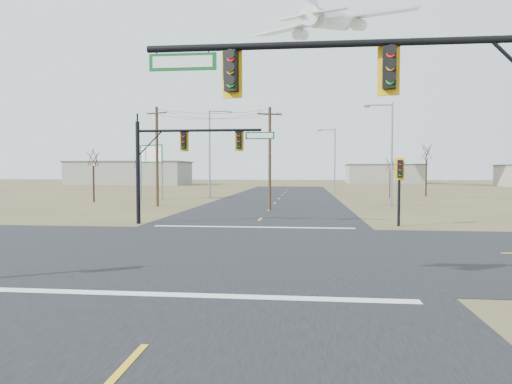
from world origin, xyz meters
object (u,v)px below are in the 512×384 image
pedestal_signal_ne (400,176)px  streetlight_b (333,157)px  utility_pole_near (270,156)px  utility_pole_far (157,155)px  bare_tree_d (427,151)px  bare_tree_c (390,165)px  highway_sign (151,161)px  bare_tree_a (93,157)px  bare_tree_b (138,162)px  streetlight_c (211,148)px  streetlight_a (390,149)px  mast_arm_near (402,97)px  mast_arm_far (186,149)px

pedestal_signal_ne → streetlight_b: (-1.39, 41.15, 2.39)m
utility_pole_near → utility_pole_far: (-10.99, 2.98, 0.29)m
pedestal_signal_ne → bare_tree_d: 36.19m
utility_pole_far → bare_tree_c: 29.10m
utility_pole_far → bare_tree_c: bearing=32.5°
utility_pole_far → bare_tree_c: (24.55, 15.61, -0.74)m
highway_sign → bare_tree_a: highway_sign is taller
utility_pole_near → bare_tree_b: 31.59m
streetlight_c → bare_tree_c: 22.59m
highway_sign → bare_tree_c: bearing=34.2°
bare_tree_b → utility_pole_near: bearing=-49.0°
bare_tree_c → utility_pole_near: bearing=-126.1°
streetlight_a → bare_tree_a: bearing=155.8°
mast_arm_near → streetlight_b: size_ratio=1.06×
bare_tree_a → bare_tree_b: 15.99m
mast_arm_far → streetlight_a: streetlight_a is taller
bare_tree_d → pedestal_signal_ne: bearing=-106.8°
mast_arm_near → bare_tree_a: size_ratio=1.69×
utility_pole_far → streetlight_c: bearing=82.5°
streetlight_a → streetlight_c: 24.21m
mast_arm_far → bare_tree_d: bare_tree_d is taller
utility_pole_far → streetlight_a: streetlight_a is taller
mast_arm_far → bare_tree_b: (-16.31, 35.07, 0.01)m
pedestal_signal_ne → highway_sign: size_ratio=0.65×
utility_pole_near → utility_pole_far: size_ratio=0.94×
utility_pole_far → streetlight_b: size_ratio=0.97×
bare_tree_c → highway_sign: bearing=-169.7°
utility_pole_near → streetlight_c: (-8.94, 18.66, 1.68)m
bare_tree_b → bare_tree_d: bare_tree_d is taller
bare_tree_a → bare_tree_b: size_ratio=1.04×
streetlight_a → bare_tree_b: (-31.69, 18.95, -0.77)m
streetlight_c → streetlight_b: bearing=43.5°
bare_tree_a → bare_tree_b: bare_tree_a is taller
pedestal_signal_ne → bare_tree_a: bearing=157.7°
mast_arm_near → utility_pole_far: size_ratio=1.10×
mast_arm_far → bare_tree_c: (17.98, 29.81, -0.54)m
mast_arm_far → pedestal_signal_ne: 13.24m
streetlight_a → utility_pole_near: bearing=-174.6°
mast_arm_far → highway_sign: 26.81m
highway_sign → bare_tree_a: bearing=-106.1°
utility_pole_far → highway_sign: bearing=111.7°
mast_arm_near → bare_tree_c: mast_arm_near is taller
pedestal_signal_ne → streetlight_b: size_ratio=0.43×
highway_sign → bare_tree_b: (-5.61, 10.48, 0.15)m
mast_arm_far → utility_pole_far: bearing=108.7°
streetlight_c → mast_arm_near: bearing=-64.5°
streetlight_a → bare_tree_c: (2.59, 13.70, -1.31)m
utility_pole_near → highway_sign: size_ratio=1.36×
mast_arm_near → mast_arm_far: size_ratio=1.18×
streetlight_c → bare_tree_c: size_ratio=2.11×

